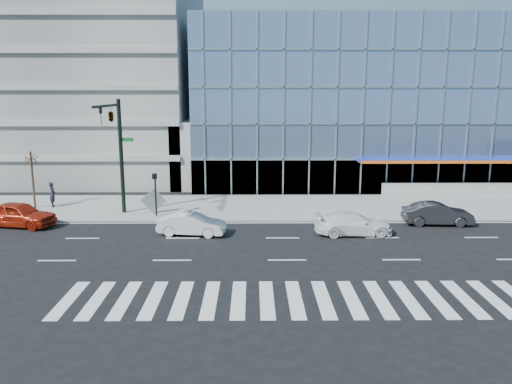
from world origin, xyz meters
TOP-DOWN VIEW (x-y plane):
  - ground at (0.00, 0.00)m, footprint 160.00×160.00m
  - sidewalk at (0.00, 8.00)m, footprint 120.00×8.00m
  - theatre_building at (14.00, 26.00)m, footprint 42.00×26.00m
  - parking_garage at (-20.00, 26.00)m, footprint 24.00×24.00m
  - ramp_block at (-6.00, 18.00)m, footprint 6.00×8.00m
  - tower_backdrop at (-30.00, 70.00)m, footprint 14.00×14.00m
  - traffic_signal at (-11.00, 4.57)m, footprint 1.14×5.74m
  - ped_signal_post at (-8.50, 4.94)m, footprint 0.30×0.33m
  - street_tree_near at (-18.00, 7.50)m, footprint 1.10×1.10m
  - white_suv at (4.39, 0.73)m, footprint 4.79×2.08m
  - white_sedan at (-5.52, 0.74)m, footprint 4.30×2.00m
  - dark_sedan at (10.39, 3.00)m, footprint 4.53×1.80m
  - red_sedan at (-16.98, 2.74)m, footprint 5.09×2.92m
  - pedestrian at (-16.75, 7.78)m, footprint 0.63×0.78m
  - tilted_panel at (-8.81, 5.70)m, footprint 1.74×0.66m

SIDE VIEW (x-z plane):
  - ground at x=0.00m, z-range 0.00..0.00m
  - sidewalk at x=0.00m, z-range 0.00..0.15m
  - white_sedan at x=-5.52m, z-range 0.00..1.36m
  - white_suv at x=4.39m, z-range 0.00..1.37m
  - dark_sedan at x=10.39m, z-range 0.00..1.47m
  - red_sedan at x=-16.98m, z-range 0.00..1.63m
  - tilted_panel at x=-8.81m, z-range 0.15..1.97m
  - pedestrian at x=-16.75m, z-range 0.15..2.02m
  - ped_signal_post at x=-8.50m, z-range 0.64..3.64m
  - ramp_block at x=-6.00m, z-range 0.00..6.00m
  - street_tree_near at x=-18.00m, z-range 1.66..5.89m
  - traffic_signal at x=-11.00m, z-range 2.16..10.16m
  - theatre_building at x=14.00m, z-range 0.00..15.00m
  - parking_garage at x=-20.00m, z-range 0.00..20.00m
  - tower_backdrop at x=-30.00m, z-range 0.00..48.00m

